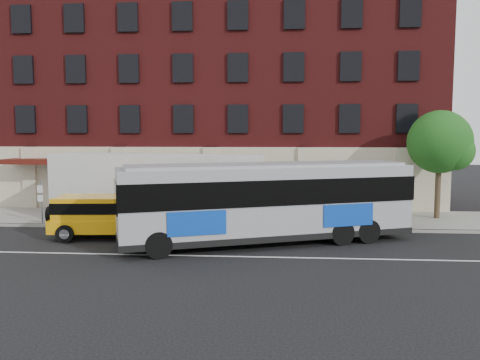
# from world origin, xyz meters

# --- Properties ---
(ground) EXTENTS (120.00, 120.00, 0.00)m
(ground) POSITION_xyz_m (0.00, 0.00, 0.00)
(ground) COLOR black
(ground) RESTS_ON ground
(sidewalk) EXTENTS (60.00, 6.00, 0.15)m
(sidewalk) POSITION_xyz_m (0.00, 9.00, 0.07)
(sidewalk) COLOR gray
(sidewalk) RESTS_ON ground
(kerb) EXTENTS (60.00, 0.25, 0.15)m
(kerb) POSITION_xyz_m (0.00, 6.00, 0.07)
(kerb) COLOR gray
(kerb) RESTS_ON ground
(lane_line) EXTENTS (60.00, 0.12, 0.01)m
(lane_line) POSITION_xyz_m (0.00, 0.50, 0.01)
(lane_line) COLOR silver
(lane_line) RESTS_ON ground
(building) EXTENTS (30.00, 12.10, 15.00)m
(building) POSITION_xyz_m (-0.01, 16.92, 7.58)
(building) COLOR #571414
(building) RESTS_ON sidewalk
(sign_pole) EXTENTS (0.30, 0.20, 2.50)m
(sign_pole) POSITION_xyz_m (-8.50, 6.15, 1.45)
(sign_pole) COLOR slate
(sign_pole) RESTS_ON ground
(street_tree) EXTENTS (3.60, 3.60, 6.20)m
(street_tree) POSITION_xyz_m (13.54, 9.48, 4.41)
(street_tree) COLOR #35291A
(street_tree) RESTS_ON sidewalk
(city_bus) EXTENTS (13.60, 7.45, 3.69)m
(city_bus) POSITION_xyz_m (3.83, 2.96, 2.03)
(city_bus) COLOR #96999F
(city_bus) RESTS_ON ground
(yellow_suv) EXTENTS (5.41, 2.67, 2.03)m
(yellow_suv) POSITION_xyz_m (-4.25, 3.57, 1.17)
(yellow_suv) COLOR #FFAE0F
(yellow_suv) RESTS_ON ground
(shipping_container) EXTENTS (11.91, 4.20, 3.89)m
(shipping_container) POSITION_xyz_m (-2.42, 7.02, 1.93)
(shipping_container) COLOR black
(shipping_container) RESTS_ON ground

